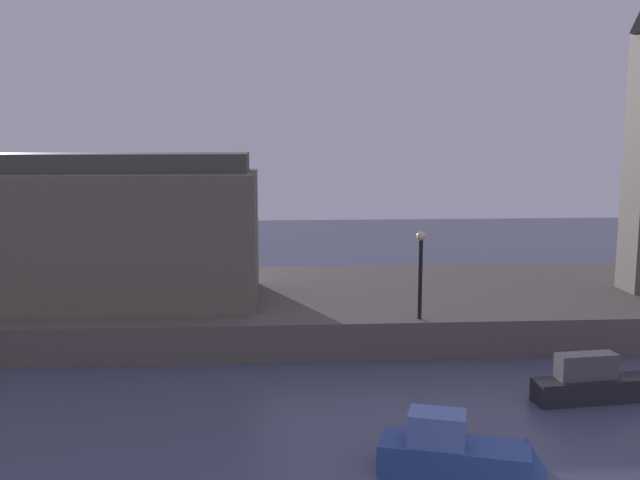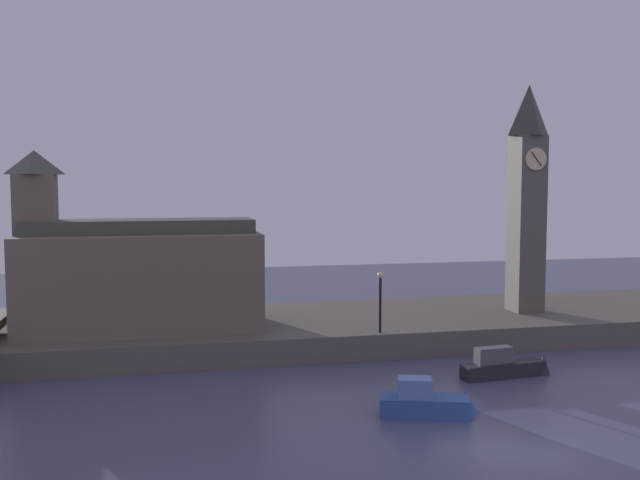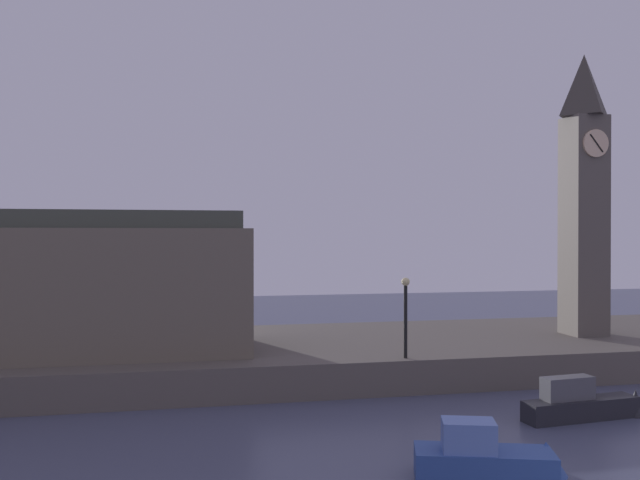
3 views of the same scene
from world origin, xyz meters
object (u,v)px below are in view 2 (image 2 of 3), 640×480
object	(u,v)px
parliament_hall	(133,274)
streetlamp	(380,294)
clock_tower	(527,195)
boat_tour_blue	(431,402)
boat_barge_dark	(508,366)

from	to	relation	value
parliament_hall	streetlamp	size ratio (longest dim) A/B	3.92
clock_tower	boat_tour_blue	world-z (taller)	clock_tower
clock_tower	boat_tour_blue	size ratio (longest dim) A/B	3.20
parliament_hall	boat_tour_blue	size ratio (longest dim) A/B	2.92
boat_tour_blue	boat_barge_dark	xyz separation A→B (m)	(6.10, 4.71, -0.01)
clock_tower	streetlamp	size ratio (longest dim) A/B	4.30
parliament_hall	boat_barge_dark	bearing A→B (deg)	-25.89
boat_tour_blue	clock_tower	bearing A→B (deg)	49.02
parliament_hall	streetlamp	bearing A→B (deg)	-16.52
streetlamp	boat_barge_dark	xyz separation A→B (m)	(5.27, -5.16, -3.15)
clock_tower	boat_tour_blue	distance (m)	20.77
boat_barge_dark	streetlamp	bearing A→B (deg)	135.63
parliament_hall	boat_barge_dark	xyz separation A→B (m)	(19.03, -9.24, -4.19)
clock_tower	boat_barge_dark	bearing A→B (deg)	-123.32
streetlamp	boat_tour_blue	xyz separation A→B (m)	(-0.83, -9.86, -3.14)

